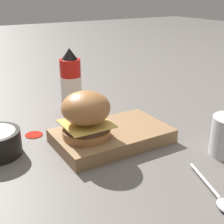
% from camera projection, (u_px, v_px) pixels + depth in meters
% --- Properties ---
extents(ground_plane, '(6.00, 6.00, 0.00)m').
position_uv_depth(ground_plane, '(90.00, 137.00, 0.86)').
color(ground_plane, '#5B5651').
extents(serving_board, '(0.30, 0.18, 0.04)m').
position_uv_depth(serving_board, '(112.00, 136.00, 0.82)').
color(serving_board, olive).
rests_on(serving_board, ground_plane).
extents(burger, '(0.12, 0.12, 0.12)m').
position_uv_depth(burger, '(86.00, 114.00, 0.76)').
color(burger, '#9E6638').
rests_on(burger, serving_board).
extents(ketchup_bottle, '(0.07, 0.07, 0.21)m').
position_uv_depth(ketchup_bottle, '(71.00, 85.00, 0.99)').
color(ketchup_bottle, red).
rests_on(ketchup_bottle, ground_plane).
extents(spoon, '(0.08, 0.17, 0.01)m').
position_uv_depth(spoon, '(221.00, 200.00, 0.59)').
color(spoon, silver).
rests_on(spoon, ground_plane).
extents(ketchup_puddle, '(0.05, 0.05, 0.00)m').
position_uv_depth(ketchup_puddle, '(34.00, 135.00, 0.87)').
color(ketchup_puddle, '#B21E14').
rests_on(ketchup_puddle, ground_plane).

